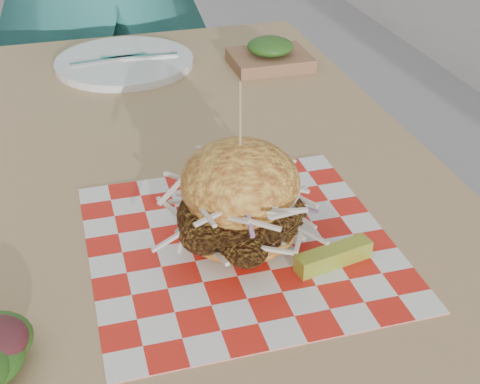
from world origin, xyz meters
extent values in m
cube|color=tan|center=(0.29, 0.08, 0.73)|extent=(0.80, 1.20, 0.04)
cylinder|color=#333338|center=(0.63, 0.62, 0.35)|extent=(0.05, 0.05, 0.71)
cube|color=tan|center=(0.29, 0.93, 0.45)|extent=(0.47, 0.47, 0.04)
cube|color=tan|center=(0.26, 1.13, 0.70)|extent=(0.42, 0.09, 0.50)
cylinder|color=#333338|center=(0.13, 0.73, 0.21)|extent=(0.03, 0.03, 0.43)
cylinder|color=#333338|center=(0.49, 0.78, 0.21)|extent=(0.03, 0.03, 0.43)
cylinder|color=#333338|center=(0.09, 1.09, 0.21)|extent=(0.03, 0.03, 0.43)
cylinder|color=#333338|center=(0.44, 1.13, 0.21)|extent=(0.03, 0.03, 0.43)
cube|color=red|center=(0.35, -0.13, 0.75)|extent=(0.36, 0.36, 0.00)
ellipsoid|color=gold|center=(0.35, -0.13, 0.78)|extent=(0.14, 0.14, 0.05)
ellipsoid|color=brown|center=(0.35, -0.13, 0.79)|extent=(0.15, 0.14, 0.08)
ellipsoid|color=gold|center=(0.35, -0.13, 0.84)|extent=(0.14, 0.14, 0.10)
cylinder|color=tan|center=(0.35, -0.13, 0.91)|extent=(0.00, 0.00, 0.10)
cube|color=olive|center=(0.44, -0.20, 0.76)|extent=(0.10, 0.04, 0.02)
cylinder|color=white|center=(0.29, 0.50, 0.76)|extent=(0.27, 0.27, 0.01)
cube|color=silver|center=(0.26, 0.50, 0.77)|extent=(0.15, 0.03, 0.00)
cube|color=silver|center=(0.32, 0.50, 0.77)|extent=(0.15, 0.03, 0.00)
cube|color=brown|center=(0.56, 0.42, 0.76)|extent=(0.15, 0.12, 0.02)
ellipsoid|color=#164F16|center=(0.56, 0.42, 0.79)|extent=(0.09, 0.09, 0.03)
camera|label=1|loc=(0.17, -0.76, 1.23)|focal=50.00mm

